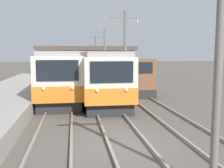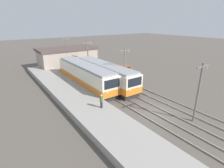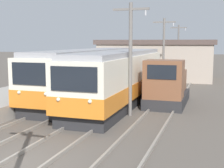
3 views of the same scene
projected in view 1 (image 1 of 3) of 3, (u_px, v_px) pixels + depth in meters
name	position (u px, v px, depth m)	size (l,w,h in m)	color
ground_plane	(122.00, 145.00, 9.75)	(200.00, 200.00, 0.00)	#564F47
track_left	(51.00, 147.00, 9.37)	(1.54, 60.00, 0.14)	gray
track_center	(128.00, 143.00, 9.77)	(1.54, 60.00, 0.14)	gray
track_right	(203.00, 140.00, 10.21)	(1.54, 60.00, 0.14)	gray
commuter_train_left	(63.00, 75.00, 21.44)	(2.84, 14.90, 3.54)	#28282B
commuter_train_center	(99.00, 76.00, 20.56)	(2.84, 14.40, 3.49)	#28282B
shunting_locomotive	(134.00, 80.00, 21.68)	(2.40, 5.42, 3.00)	#28282B
catenary_mast_near	(219.00, 55.00, 6.27)	(2.00, 0.20, 6.15)	slate
catenary_mast_mid	(125.00, 54.00, 17.54)	(2.00, 0.20, 6.15)	slate
catenary_mast_far	(105.00, 53.00, 28.81)	(2.00, 0.20, 6.15)	slate
catenary_mast_distant	(96.00, 53.00, 40.08)	(2.00, 0.20, 6.15)	slate
station_building	(86.00, 63.00, 35.03)	(12.60, 6.30, 4.29)	#AD9E8E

